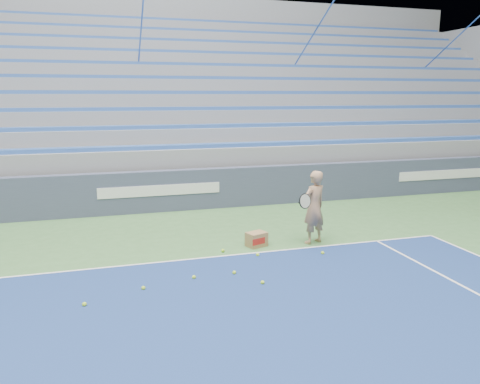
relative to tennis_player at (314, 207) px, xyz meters
name	(u,v)px	position (x,y,z in m)	size (l,w,h in m)	color
sponsor_barrier	(160,191)	(-2.75, 3.70, -0.23)	(30.00, 0.32, 1.10)	#3C435B
bleachers	(140,114)	(-2.76, 9.42, 1.58)	(31.00, 9.15, 7.30)	gray
tennis_player	(314,207)	(0.00, 0.00, 0.00)	(0.93, 0.89, 1.55)	tan
ball_box	(257,239)	(-1.21, 0.13, -0.63)	(0.47, 0.42, 0.29)	olive
tennis_ball_0	(323,253)	(-0.13, -0.73, -0.74)	(0.07, 0.07, 0.07)	#B9E92F
tennis_ball_1	(263,283)	(-1.74, -1.80, -0.74)	(0.07, 0.07, 0.07)	#B9E92F
tennis_ball_2	(234,273)	(-2.07, -1.24, -0.74)	(0.07, 0.07, 0.07)	#B9E92F
tennis_ball_3	(258,255)	(-1.38, -0.47, -0.74)	(0.07, 0.07, 0.07)	#B9E92F
tennis_ball_4	(194,277)	(-2.79, -1.25, -0.74)	(0.07, 0.07, 0.07)	#B9E92F
tennis_ball_5	(223,251)	(-1.97, -0.04, -0.74)	(0.07, 0.07, 0.07)	#B9E92F
tennis_ball_6	(143,288)	(-3.65, -1.47, -0.74)	(0.07, 0.07, 0.07)	#B9E92F
tennis_ball_7	(84,304)	(-4.54, -1.83, -0.74)	(0.07, 0.07, 0.07)	#B9E92F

